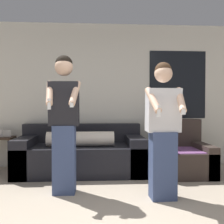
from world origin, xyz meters
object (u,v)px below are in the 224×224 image
object	(u,v)px
couch	(81,154)
person_left	(64,121)
person_right	(163,129)
armchair	(182,156)

from	to	relation	value
couch	person_left	world-z (taller)	person_left
couch	person_right	distance (m)	1.80
person_left	armchair	bearing A→B (deg)	25.44
armchair	person_left	size ratio (longest dim) A/B	0.51
couch	armchair	distance (m)	1.72
armchair	person_right	distance (m)	1.45
couch	person_right	size ratio (longest dim) A/B	1.26
person_left	person_right	distance (m)	1.27
armchair	person_left	xyz separation A→B (m)	(-1.87, -0.89, 0.66)
couch	person_right	bearing A→B (deg)	-51.37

